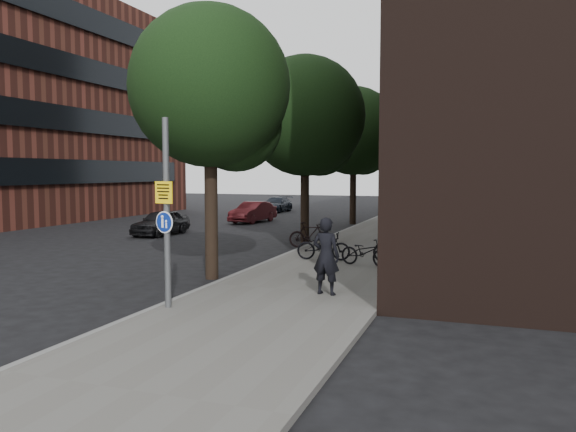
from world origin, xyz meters
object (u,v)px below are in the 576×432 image
at_px(signpost, 167,213).
at_px(parked_bike_facade_near, 365,252).
at_px(pedestrian, 326,256).
at_px(parked_car_near, 161,222).

height_order(signpost, parked_bike_facade_near, signpost).
bearing_deg(signpost, pedestrian, 51.19).
height_order(signpost, pedestrian, signpost).
xyz_separation_m(pedestrian, parked_car_near, (-11.03, 10.41, -0.43)).
distance_m(signpost, parked_bike_facade_near, 7.34).
xyz_separation_m(signpost, pedestrian, (2.81, 2.32, -1.11)).
bearing_deg(parked_car_near, signpost, -55.91).
height_order(parked_bike_facade_near, parked_car_near, parked_car_near).
bearing_deg(parked_car_near, parked_bike_facade_near, -27.82).
bearing_deg(signpost, parked_bike_facade_near, 78.06).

